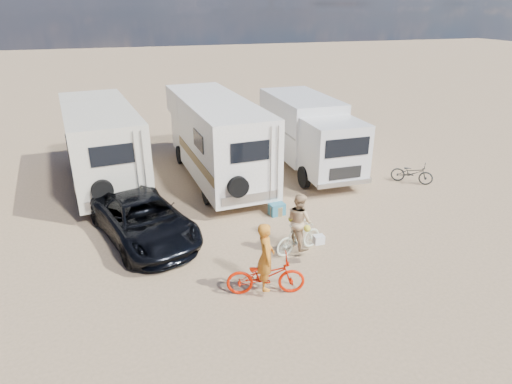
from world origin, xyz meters
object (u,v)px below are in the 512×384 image
object	(u,v)px
cooler	(277,209)
rider_man	(266,263)
dark_suv	(143,219)
bike_parked	(412,173)
box_truck	(309,135)
bike_woman	(299,237)
rider_woman	(299,226)
bike_man	(266,276)
crate	(277,210)
rv_main	(217,140)
rv_left	(103,147)

from	to	relation	value
cooler	rider_man	bearing A→B (deg)	-121.84
dark_suv	bike_parked	world-z (taller)	dark_suv
box_truck	bike_parked	bearing A→B (deg)	-40.99
bike_woman	rider_woman	xyz separation A→B (m)	(-0.00, -0.00, 0.35)
bike_man	rider_woman	xyz separation A→B (m)	(1.54, 1.61, 0.32)
cooler	dark_suv	bearing A→B (deg)	175.98
dark_suv	rider_man	xyz separation A→B (m)	(2.69, -3.76, 0.22)
bike_woman	crate	size ratio (longest dim) A/B	3.82
rv_main	rider_woman	xyz separation A→B (m)	(0.96, -6.48, -0.80)
rv_left	box_truck	xyz separation A→B (m)	(8.45, -0.60, -0.07)
rv_left	bike_parked	world-z (taller)	rv_left
rider_man	dark_suv	bearing A→B (deg)	49.42
bike_man	bike_parked	size ratio (longest dim) A/B	1.19
dark_suv	cooler	size ratio (longest dim) A/B	9.25
crate	rv_left	bearing A→B (deg)	140.65
box_truck	rv_left	bearing A→B (deg)	175.75
box_truck	dark_suv	distance (m)	8.56
dark_suv	bike_woman	distance (m)	4.74
dark_suv	rider_man	world-z (taller)	rider_man
cooler	crate	distance (m)	0.05
bike_man	rider_man	world-z (taller)	rider_man
rv_left	rider_woman	distance (m)	8.92
dark_suv	crate	size ratio (longest dim) A/B	11.54
bike_man	cooler	world-z (taller)	bike_man
bike_man	rider_woman	size ratio (longest dim) A/B	1.17
rv_left	crate	bearing A→B (deg)	-46.44
dark_suv	rider_man	size ratio (longest dim) A/B	2.70
rv_left	dark_suv	size ratio (longest dim) A/B	1.46
rider_woman	rv_main	bearing A→B (deg)	-8.08
rv_left	bike_man	world-z (taller)	rv_left
crate	rider_woman	bearing A→B (deg)	-95.20
rider_woman	rv_left	bearing A→B (deg)	20.55
rv_left	rider_man	size ratio (longest dim) A/B	3.94
bike_woman	bike_man	bearing A→B (deg)	119.85
bike_man	bike_parked	xyz separation A→B (m)	(7.94, 5.25, -0.08)
bike_woman	rider_man	size ratio (longest dim) A/B	0.89
dark_suv	crate	distance (m)	4.50
rv_main	bike_parked	world-z (taller)	rv_main
dark_suv	crate	world-z (taller)	dark_suv
rv_main	crate	size ratio (longest dim) A/B	18.88
rider_woman	crate	bearing A→B (deg)	-21.68
box_truck	rider_man	bearing A→B (deg)	-119.96
bike_woman	box_truck	bearing A→B (deg)	-41.97
box_truck	cooler	size ratio (longest dim) A/B	12.98
rv_main	rider_man	bearing A→B (deg)	-97.96
rv_main	bike_man	size ratio (longest dim) A/B	4.01
box_truck	rider_man	distance (m)	9.36
bike_man	bike_parked	world-z (taller)	bike_man
rider_woman	cooler	world-z (taller)	rider_woman
cooler	crate	size ratio (longest dim) A/B	1.25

